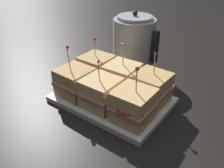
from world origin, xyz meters
TOP-DOWN VIEW (x-y plane):
  - ground_plane at (0.00, 0.00)m, footprint 6.00×6.00m
  - serving_platter at (0.00, 0.00)m, footprint 0.36×0.25m
  - sandwich_front_left at (-0.11, -0.05)m, footprint 0.11×0.11m
  - sandwich_front_center at (0.00, -0.06)m, footprint 0.11×0.11m
  - sandwich_front_right at (0.12, -0.06)m, footprint 0.11×0.11m
  - sandwich_back_left at (-0.11, 0.06)m, footprint 0.11×0.11m
  - sandwich_back_center at (0.00, 0.06)m, footprint 0.11×0.11m
  - sandwich_back_right at (0.11, 0.06)m, footprint 0.11×0.11m
  - kettle_steel at (-0.08, 0.26)m, footprint 0.19×0.17m

SIDE VIEW (x-z plane):
  - ground_plane at x=0.00m, z-range 0.00..0.00m
  - serving_platter at x=0.00m, z-range 0.00..0.02m
  - sandwich_front_center at x=0.00m, z-range -0.02..0.14m
  - sandwich_front_left at x=-0.11m, z-range -0.02..0.15m
  - sandwich_back_right at x=0.11m, z-range -0.02..0.15m
  - sandwich_back_center at x=0.00m, z-range -0.02..0.15m
  - sandwich_back_left at x=-0.11m, z-range -0.02..0.15m
  - sandwich_front_right at x=0.12m, z-range -0.02..0.15m
  - kettle_steel at x=-0.08m, z-range -0.01..0.23m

